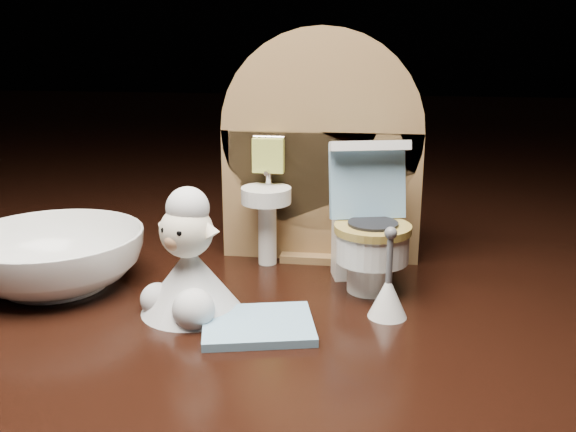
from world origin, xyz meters
name	(u,v)px	position (x,y,z in m)	size (l,w,h in m)	color
backdrop_panel	(320,161)	(0.00, 0.06, 0.07)	(0.13, 0.05, 0.15)	olive
toy_toilet	(368,234)	(0.03, 0.02, 0.03)	(0.05, 0.06, 0.09)	white
bath_mat	(258,325)	(-0.02, -0.05, 0.00)	(0.06, 0.05, 0.00)	#79A8C8
toilet_brush	(388,294)	(0.04, -0.03, 0.01)	(0.02, 0.02, 0.05)	white
plush_lamb	(189,269)	(-0.06, -0.03, 0.02)	(0.06, 0.06, 0.07)	silver
ceramic_bowl	(54,259)	(-0.15, -0.01, 0.02)	(0.11, 0.11, 0.03)	white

